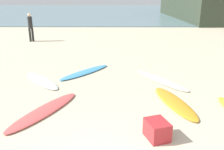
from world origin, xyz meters
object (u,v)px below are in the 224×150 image
surfboard_4 (41,81)px  beach_cooler (157,130)px  beachgoer_near (30,26)px  surfboard_2 (161,80)px  surfboard_5 (175,102)px  surfboard_3 (45,111)px  surfboard_1 (85,72)px

surfboard_4 → beach_cooler: 4.95m
surfboard_4 → beachgoer_near: 8.04m
surfboard_2 → surfboard_5: (0.04, -1.90, 0.00)m
surfboard_3 → surfboard_5: 3.59m
beachgoer_near → beach_cooler: (6.23, -11.00, -0.80)m
surfboard_4 → surfboard_5: 4.64m
surfboard_2 → surfboard_3: size_ratio=1.00×
surfboard_2 → surfboard_4: bearing=-30.4°
surfboard_2 → surfboard_1: bearing=-49.1°
surfboard_4 → surfboard_5: size_ratio=0.98×
surfboard_3 → surfboard_5: (3.55, 0.53, 0.00)m
surfboard_5 → surfboard_1: bearing=-58.3°
surfboard_1 → surfboard_4: (-1.44, -0.98, -0.00)m
beachgoer_near → surfboard_5: bearing=-105.2°
surfboard_2 → beach_cooler: (-0.75, -3.62, 0.17)m
beach_cooler → beachgoer_near: bearing=119.5°
surfboard_1 → beachgoer_near: bearing=161.8°
surfboard_1 → beach_cooler: bearing=-26.3°
surfboard_1 → surfboard_4: bearing=-106.5°
surfboard_4 → beachgoer_near: (-2.74, 7.50, 0.96)m
surfboard_2 → surfboard_3: surfboard_3 is taller
surfboard_2 → surfboard_3: (-3.51, -2.42, 0.00)m
surfboard_1 → beachgoer_near: size_ratio=1.42×
surfboard_2 → surfboard_5: bearing=59.3°
surfboard_1 → beach_cooler: (2.05, -4.48, 0.17)m
surfboard_2 → surfboard_4: (-4.24, -0.12, 0.00)m
surfboard_3 → beachgoer_near: 10.44m
surfboard_3 → surfboard_4: 2.42m
beachgoer_near → surfboard_3: bearing=-122.8°
surfboard_5 → beach_cooler: (-0.79, -1.72, 0.16)m
surfboard_1 → surfboard_3: (-0.70, -3.29, -0.00)m
surfboard_5 → beach_cooler: size_ratio=4.33×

